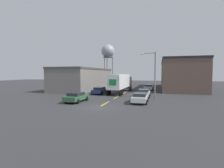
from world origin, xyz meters
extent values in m
plane|color=#333335|center=(0.00, 0.00, 0.00)|extent=(160.00, 160.00, 0.00)
cube|color=yellow|center=(0.00, 2.66, 0.00)|extent=(0.20, 3.60, 0.01)
cube|color=yellow|center=(0.00, 9.11, 0.00)|extent=(0.20, 3.60, 0.01)
cube|color=yellow|center=(0.00, 15.56, 0.00)|extent=(0.20, 3.60, 0.01)
cube|color=slate|center=(-11.58, 21.85, 2.48)|extent=(8.06, 21.75, 4.96)
cube|color=#4C4742|center=(-11.58, 21.85, 5.16)|extent=(8.26, 21.95, 0.40)
cube|color=brown|center=(11.97, 30.15, 3.49)|extent=(8.85, 27.04, 6.98)
cube|color=#232326|center=(11.97, 30.15, 7.18)|extent=(9.05, 27.24, 0.40)
cube|color=black|center=(-0.84, 21.91, 1.87)|extent=(2.29, 3.01, 2.74)
cube|color=white|center=(-0.92, 15.08, 2.48)|extent=(2.49, 10.11, 2.77)
cube|color=#198442|center=(-0.97, 10.03, 2.48)|extent=(1.31, 0.05, 1.11)
cylinder|color=black|center=(0.36, 22.27, 0.50)|extent=(0.29, 1.00, 0.99)
cylinder|color=black|center=(-2.02, 22.30, 0.50)|extent=(0.29, 1.00, 0.99)
cylinder|color=black|center=(0.34, 21.08, 0.50)|extent=(0.29, 1.00, 0.99)
cylinder|color=black|center=(-2.04, 21.11, 0.50)|extent=(0.29, 1.00, 0.99)
cylinder|color=black|center=(0.24, 12.23, 0.50)|extent=(0.29, 1.00, 0.99)
cylinder|color=black|center=(-2.14, 12.26, 0.50)|extent=(0.29, 1.00, 0.99)
cylinder|color=black|center=(0.22, 10.83, 0.50)|extent=(0.29, 1.00, 0.99)
cylinder|color=black|center=(-2.15, 10.86, 0.50)|extent=(0.29, 1.00, 0.99)
cube|color=navy|center=(-4.41, 12.99, 0.62)|extent=(1.88, 4.71, 0.62)
cube|color=#23282D|center=(-4.41, 12.85, 1.14)|extent=(1.66, 2.45, 0.42)
cylinder|color=black|center=(-3.46, 14.45, 0.31)|extent=(0.22, 0.63, 0.63)
cylinder|color=black|center=(-5.35, 14.45, 0.31)|extent=(0.22, 0.63, 0.63)
cylinder|color=black|center=(-3.46, 11.53, 0.31)|extent=(0.22, 0.63, 0.63)
cylinder|color=black|center=(-5.35, 11.53, 0.31)|extent=(0.22, 0.63, 0.63)
cube|color=#2D5B38|center=(-4.41, 3.08, 0.62)|extent=(1.88, 4.71, 0.62)
cube|color=#23282D|center=(-4.41, 2.94, 1.14)|extent=(1.66, 2.45, 0.42)
cylinder|color=black|center=(-3.46, 4.54, 0.31)|extent=(0.22, 0.63, 0.63)
cylinder|color=black|center=(-5.35, 4.54, 0.31)|extent=(0.22, 0.63, 0.63)
cylinder|color=black|center=(-3.46, 1.62, 0.31)|extent=(0.22, 0.63, 0.63)
cylinder|color=black|center=(-5.35, 1.62, 0.31)|extent=(0.22, 0.63, 0.63)
cube|color=silver|center=(4.41, 4.71, 0.62)|extent=(1.88, 4.71, 0.62)
cube|color=#23282D|center=(4.41, 4.57, 1.14)|extent=(1.66, 2.45, 0.42)
cylinder|color=black|center=(5.35, 6.17, 0.31)|extent=(0.22, 0.63, 0.63)
cylinder|color=black|center=(3.46, 6.17, 0.31)|extent=(0.22, 0.63, 0.63)
cylinder|color=black|center=(5.35, 3.25, 0.31)|extent=(0.22, 0.63, 0.63)
cylinder|color=black|center=(3.46, 3.25, 0.31)|extent=(0.22, 0.63, 0.63)
cube|color=#B2B2B7|center=(4.41, 23.73, 0.62)|extent=(1.88, 4.71, 0.62)
cube|color=#23282D|center=(4.41, 23.59, 1.14)|extent=(1.66, 2.45, 0.42)
cylinder|color=black|center=(5.35, 25.19, 0.31)|extent=(0.22, 0.63, 0.63)
cylinder|color=black|center=(3.46, 25.19, 0.31)|extent=(0.22, 0.63, 0.63)
cylinder|color=black|center=(5.35, 22.27, 0.31)|extent=(0.22, 0.63, 0.63)
cylinder|color=black|center=(3.46, 22.27, 0.31)|extent=(0.22, 0.63, 0.63)
cube|color=silver|center=(4.41, 10.64, 0.62)|extent=(1.88, 4.71, 0.62)
cube|color=#23282D|center=(4.41, 10.50, 1.14)|extent=(1.66, 2.45, 0.42)
cylinder|color=black|center=(5.35, 12.10, 0.31)|extent=(0.22, 0.63, 0.63)
cylinder|color=black|center=(3.46, 12.10, 0.31)|extent=(0.22, 0.63, 0.63)
cylinder|color=black|center=(5.35, 9.18, 0.31)|extent=(0.22, 0.63, 0.63)
cylinder|color=black|center=(3.46, 9.18, 0.31)|extent=(0.22, 0.63, 0.63)
cylinder|color=#47474C|center=(-13.31, 55.64, 5.72)|extent=(0.28, 0.28, 11.43)
cylinder|color=#47474C|center=(-16.41, 57.42, 5.72)|extent=(0.28, 0.28, 11.43)
cylinder|color=#47474C|center=(-16.41, 53.85, 5.72)|extent=(0.28, 0.28, 11.43)
cylinder|color=#4C4C51|center=(-15.37, 55.64, 11.23)|extent=(4.41, 4.41, 0.30)
sphere|color=#939EA8|center=(-15.37, 55.64, 13.94)|extent=(5.90, 5.90, 5.90)
cylinder|color=slate|center=(6.26, 9.53, 3.73)|extent=(0.20, 0.20, 7.45)
cylinder|color=slate|center=(5.20, 9.53, 7.30)|extent=(2.11, 0.11, 0.11)
ellipsoid|color=silver|center=(4.15, 9.53, 7.20)|extent=(0.56, 0.32, 0.22)
camera|label=1|loc=(6.98, -19.40, 4.04)|focal=28.00mm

